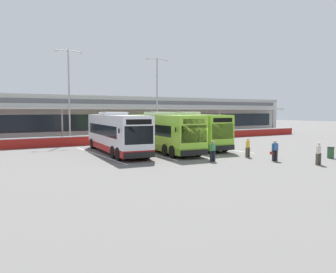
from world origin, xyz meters
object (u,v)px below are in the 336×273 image
(pedestrian_near_bin, at_px, (248,147))
(pedestrian_approaching_bus, at_px, (213,150))
(coach_bus_leftmost, at_px, (116,134))
(pedestrian_with_handbag, at_px, (275,150))
(coach_bus_left_centre, at_px, (163,133))
(litter_bin, at_px, (331,153))
(coach_bus_centre, at_px, (190,131))
(lamp_post_centre, at_px, (157,93))
(pedestrian_in_dark_coat, at_px, (319,153))
(lamp_post_west, at_px, (69,90))

(pedestrian_near_bin, xyz_separation_m, pedestrian_approaching_bus, (-4.01, -0.36, 0.00))
(coach_bus_leftmost, bearing_deg, pedestrian_near_bin, -44.59)
(pedestrian_with_handbag, bearing_deg, coach_bus_left_centre, 113.29)
(pedestrian_approaching_bus, relative_size, litter_bin, 1.74)
(pedestrian_near_bin, bearing_deg, coach_bus_centre, 88.80)
(pedestrian_near_bin, distance_m, lamp_post_centre, 20.38)
(pedestrian_with_handbag, bearing_deg, lamp_post_centre, 85.06)
(pedestrian_in_dark_coat, bearing_deg, lamp_post_centre, 88.50)
(pedestrian_near_bin, bearing_deg, pedestrian_in_dark_coat, -74.35)
(pedestrian_approaching_bus, bearing_deg, litter_bin, -20.57)
(coach_bus_left_centre, xyz_separation_m, pedestrian_with_handbag, (4.26, -9.90, -0.93))
(pedestrian_approaching_bus, relative_size, lamp_post_centre, 0.15)
(coach_bus_left_centre, distance_m, lamp_post_west, 14.10)
(pedestrian_with_handbag, distance_m, lamp_post_centre, 22.87)
(lamp_post_west, relative_size, lamp_post_centre, 1.00)
(pedestrian_with_handbag, bearing_deg, pedestrian_in_dark_coat, -66.40)
(litter_bin, bearing_deg, pedestrian_near_bin, 144.35)
(coach_bus_left_centre, xyz_separation_m, lamp_post_centre, (6.17, 12.23, 4.50))
(coach_bus_leftmost, xyz_separation_m, pedestrian_approaching_bus, (4.36, -8.60, -0.91))
(coach_bus_left_centre, xyz_separation_m, lamp_post_west, (-5.73, 12.07, 4.50))
(coach_bus_leftmost, distance_m, pedestrian_with_handbag, 13.91)
(pedestrian_in_dark_coat, xyz_separation_m, pedestrian_near_bin, (-1.54, 5.49, 0.00))
(coach_bus_centre, height_order, pedestrian_approaching_bus, coach_bus_centre)
(pedestrian_with_handbag, height_order, pedestrian_approaching_bus, same)
(coach_bus_left_centre, height_order, lamp_post_centre, lamp_post_centre)
(pedestrian_in_dark_coat, bearing_deg, coach_bus_centre, 95.44)
(pedestrian_with_handbag, xyz_separation_m, pedestrian_near_bin, (-0.28, 2.61, 0.02))
(pedestrian_near_bin, bearing_deg, pedestrian_with_handbag, -83.90)
(lamp_post_west, bearing_deg, coach_bus_left_centre, -64.60)
(coach_bus_left_centre, distance_m, pedestrian_in_dark_coat, 13.95)
(pedestrian_with_handbag, height_order, litter_bin, pedestrian_with_handbag)
(coach_bus_left_centre, xyz_separation_m, litter_bin, (9.42, -11.19, -1.32))
(pedestrian_in_dark_coat, distance_m, pedestrian_near_bin, 5.70)
(lamp_post_centre, bearing_deg, litter_bin, -82.10)
(lamp_post_west, bearing_deg, lamp_post_centre, 0.78)
(coach_bus_left_centre, height_order, pedestrian_approaching_bus, coach_bus_left_centre)
(coach_bus_centre, bearing_deg, coach_bus_leftmost, -176.73)
(coach_bus_leftmost, height_order, lamp_post_centre, lamp_post_centre)
(pedestrian_approaching_bus, xyz_separation_m, lamp_post_centre, (6.20, 19.88, 5.42))
(pedestrian_near_bin, xyz_separation_m, lamp_post_centre, (2.19, 19.52, 5.42))
(coach_bus_centre, distance_m, litter_bin, 13.75)
(lamp_post_centre, bearing_deg, lamp_post_west, -179.22)
(pedestrian_approaching_bus, height_order, lamp_post_centre, lamp_post_centre)
(pedestrian_with_handbag, distance_m, litter_bin, 5.34)
(coach_bus_left_centre, bearing_deg, pedestrian_approaching_bus, -90.21)
(coach_bus_leftmost, bearing_deg, pedestrian_with_handbag, -51.47)
(pedestrian_near_bin, bearing_deg, lamp_post_west, 116.64)
(coach_bus_leftmost, relative_size, pedestrian_near_bin, 7.62)
(coach_bus_leftmost, bearing_deg, pedestrian_in_dark_coat, -54.21)
(coach_bus_left_centre, relative_size, pedestrian_in_dark_coat, 7.62)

